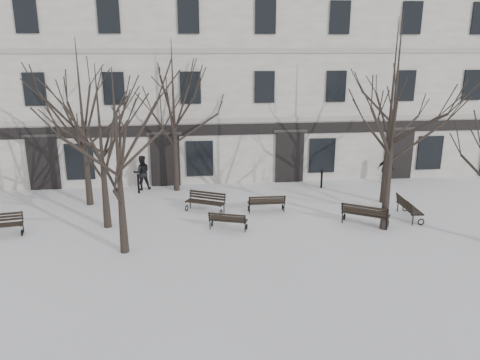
{
  "coord_description": "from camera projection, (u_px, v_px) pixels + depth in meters",
  "views": [
    {
      "loc": [
        -2.14,
        -17.52,
        7.57
      ],
      "look_at": [
        0.12,
        3.0,
        1.62
      ],
      "focal_mm": 35.0,
      "sensor_mm": 36.0,
      "label": 1
    }
  ],
  "objects": [
    {
      "name": "bench_2",
      "position": [
        365.0,
        214.0,
        20.26
      ],
      "size": [
        2.05,
        1.65,
        1.01
      ],
      "rotation": [
        0.0,
        0.0,
        2.58
      ],
      "color": "black",
      "rests_on": "ground"
    },
    {
      "name": "pedestrian_b",
      "position": [
        143.0,
        189.0,
        25.55
      ],
      "size": [
        1.05,
        0.89,
        1.89
      ],
      "primitive_type": "imported",
      "rotation": [
        0.0,
        0.0,
        3.35
      ],
      "color": "black",
      "rests_on": "ground"
    },
    {
      "name": "ground",
      "position": [
        245.0,
        238.0,
        19.05
      ],
      "size": [
        100.0,
        100.0,
        0.0
      ],
      "primitive_type": "plane",
      "color": "white",
      "rests_on": "ground"
    },
    {
      "name": "tree_2",
      "position": [
        395.0,
        98.0,
        18.52
      ],
      "size": [
        6.22,
        6.22,
        8.88
      ],
      "color": "black",
      "rests_on": "ground"
    },
    {
      "name": "bench_3",
      "position": [
        206.0,
        201.0,
        22.0
      ],
      "size": [
        1.93,
        1.42,
        0.94
      ],
      "rotation": [
        0.0,
        0.0,
        -0.47
      ],
      "color": "black",
      "rests_on": "ground"
    },
    {
      "name": "tree_1",
      "position": [
        117.0,
        141.0,
        16.62
      ],
      "size": [
        4.81,
        4.81,
        6.88
      ],
      "color": "black",
      "rests_on": "ground"
    },
    {
      "name": "tree_5",
      "position": [
        173.0,
        98.0,
        24.04
      ],
      "size": [
        5.54,
        5.54,
        7.92
      ],
      "color": "black",
      "rests_on": "ground"
    },
    {
      "name": "bench_4",
      "position": [
        266.0,
        203.0,
        21.92
      ],
      "size": [
        1.74,
        0.64,
        0.87
      ],
      "rotation": [
        0.0,
        0.0,
        3.14
      ],
      "color": "black",
      "rests_on": "ground"
    },
    {
      "name": "tree_6",
      "position": [
        393.0,
        91.0,
        21.94
      ],
      "size": [
        6.17,
        6.17,
        8.82
      ],
      "color": "black",
      "rests_on": "ground"
    },
    {
      "name": "tree_0",
      "position": [
        100.0,
        128.0,
        19.06
      ],
      "size": [
        4.84,
        4.84,
        6.91
      ],
      "color": "black",
      "rests_on": "ground"
    },
    {
      "name": "pedestrian_c",
      "position": [
        385.0,
        183.0,
        26.67
      ],
      "size": [
        0.98,
        0.93,
        1.63
      ],
      "primitive_type": "imported",
      "rotation": [
        0.0,
        0.0,
        2.43
      ],
      "color": "black",
      "rests_on": "ground"
    },
    {
      "name": "tree_4",
      "position": [
        81.0,
        104.0,
        21.75
      ],
      "size": [
        5.55,
        5.55,
        7.93
      ],
      "color": "black",
      "rests_on": "ground"
    },
    {
      "name": "bollard_a",
      "position": [
        138.0,
        183.0,
        24.73
      ],
      "size": [
        0.14,
        0.14,
        1.06
      ],
      "color": "black",
      "rests_on": "ground"
    },
    {
      "name": "bench_1",
      "position": [
        228.0,
        220.0,
        19.82
      ],
      "size": [
        1.7,
        1.07,
        0.81
      ],
      "rotation": [
        0.0,
        0.0,
        2.81
      ],
      "color": "black",
      "rests_on": "ground"
    },
    {
      "name": "building",
      "position": [
        221.0,
        79.0,
        29.9
      ],
      "size": [
        40.4,
        10.2,
        11.4
      ],
      "color": "silver",
      "rests_on": "ground"
    },
    {
      "name": "bollard_b",
      "position": [
        322.0,
        178.0,
        25.68
      ],
      "size": [
        0.13,
        0.13,
        1.04
      ],
      "color": "black",
      "rests_on": "ground"
    },
    {
      "name": "bench_5",
      "position": [
        408.0,
        207.0,
        21.17
      ],
      "size": [
        0.8,
        1.91,
        0.94
      ],
      "rotation": [
        0.0,
        0.0,
        1.5
      ],
      "color": "black",
      "rests_on": "ground"
    }
  ]
}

